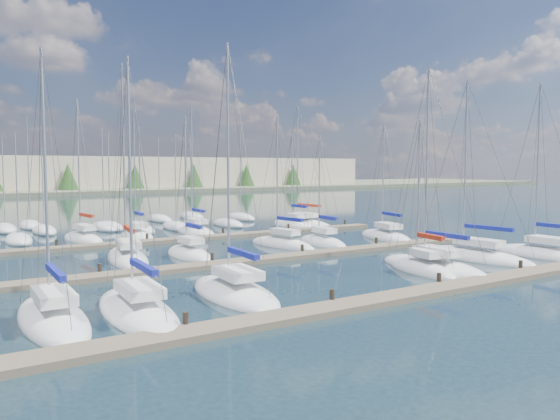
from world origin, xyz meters
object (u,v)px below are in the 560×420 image
sailboat_k (282,244)px  sailboat_e (433,267)px  sailboat_m (386,237)px  sailboat_g (543,254)px  sailboat_q (295,225)px  sailboat_i (127,258)px  sailboat_a (53,319)px  sailboat_f (473,256)px  sailboat_n (83,239)px  sailboat_r (302,224)px  sailboat_j (190,254)px  sailboat_d (422,270)px  sailboat_l (322,242)px  sailboat_o (137,236)px  sailboat_b (137,311)px  sailboat_p (195,231)px  sailboat_c (234,293)px

sailboat_k → sailboat_e: (2.74, -14.91, -0.01)m
sailboat_m → sailboat_g: bearing=-65.0°
sailboat_q → sailboat_i: sailboat_i is taller
sailboat_a → sailboat_g: sailboat_g is taller
sailboat_q → sailboat_f: sailboat_f is taller
sailboat_n → sailboat_r: (25.55, -0.18, -0.01)m
sailboat_j → sailboat_d: bearing=-54.0°
sailboat_l → sailboat_o: sailboat_o is taller
sailboat_e → sailboat_r: bearing=74.3°
sailboat_b → sailboat_f: size_ratio=0.91×
sailboat_g → sailboat_f: bearing=159.9°
sailboat_p → sailboat_c: size_ratio=1.00×
sailboat_o → sailboat_g: bearing=-45.7°
sailboat_a → sailboat_k: size_ratio=1.07×
sailboat_j → sailboat_o: (0.18, 13.32, 0.01)m
sailboat_i → sailboat_q: bearing=36.7°
sailboat_k → sailboat_f: 16.09m
sailboat_q → sailboat_g: sailboat_g is taller
sailboat_f → sailboat_o: 31.62m
sailboat_l → sailboat_f: size_ratio=0.74×
sailboat_g → sailboat_p: sailboat_p is taller
sailboat_p → sailboat_d: bearing=-78.3°
sailboat_d → sailboat_l: (2.43, 14.22, -0.01)m
sailboat_a → sailboat_n: size_ratio=0.92×
sailboat_a → sailboat_q: bearing=41.6°
sailboat_l → sailboat_n: 22.93m
sailboat_p → sailboat_l: sailboat_p is taller
sailboat_m → sailboat_r: 14.44m
sailboat_i → sailboat_j: (4.67, -0.91, -0.00)m
sailboat_n → sailboat_c: bearing=-94.1°
sailboat_a → sailboat_f: sailboat_f is taller
sailboat_q → sailboat_c: 35.01m
sailboat_o → sailboat_i: bearing=-106.6°
sailboat_b → sailboat_n: bearing=84.9°
sailboat_d → sailboat_o: sailboat_o is taller
sailboat_f → sailboat_o: (-17.79, 26.14, 0.02)m
sailboat_g → sailboat_n: bearing=136.0°
sailboat_i → sailboat_j: sailboat_i is taller
sailboat_b → sailboat_i: bearing=77.5°
sailboat_q → sailboat_n: size_ratio=0.82×
sailboat_p → sailboat_n: size_ratio=1.02×
sailboat_i → sailboat_j: bearing=-1.8°
sailboat_c → sailboat_i: bearing=99.3°
sailboat_o → sailboat_c: bearing=-92.5°
sailboat_e → sailboat_b: 20.88m
sailboat_l → sailboat_i: bearing=179.2°
sailboat_a → sailboat_f: bearing=2.9°
sailboat_k → sailboat_q: bearing=42.7°
sailboat_g → sailboat_m: bearing=103.2°
sailboat_j → sailboat_m: bearing=-1.2°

